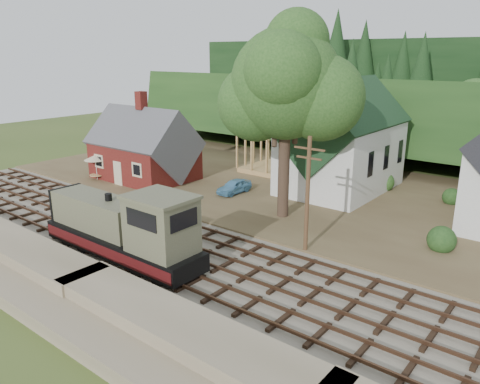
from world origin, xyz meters
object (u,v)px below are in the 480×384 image
Objects in this scene: locomotive at (125,230)px; patio_set at (96,159)px; car_blue at (234,186)px; car_green at (105,166)px.

locomotive reaches higher than patio_set.
car_blue is 15.34m from patio_set.
locomotive is 4.77× the size of patio_set.
car_green is (-20.13, 12.93, -1.24)m from locomotive.
patio_set is at bearing 149.94° from locomotive.
locomotive is at bearing -110.40° from car_green.
car_green is at bearing 129.86° from patio_set.
car_green is at bearing 147.29° from locomotive.
patio_set is at bearing -127.83° from car_green.
car_blue is 16.66m from car_green.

